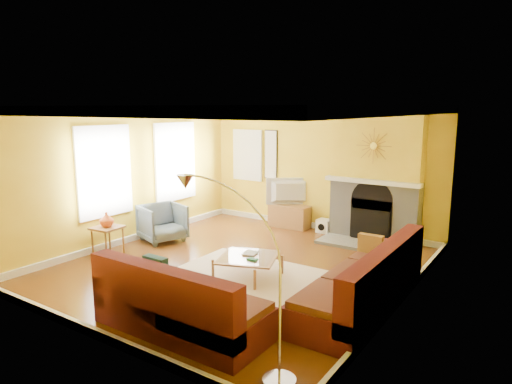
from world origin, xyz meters
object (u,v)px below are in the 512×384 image
Objects in this scene: media_console at (290,216)px; armchair at (163,223)px; side_table at (108,241)px; sectional_sofa at (274,269)px; coffee_table at (248,267)px; arc_lamp at (234,278)px.

armchair is (-1.60, -2.40, 0.12)m from media_console.
armchair is 1.56× the size of side_table.
sectional_sofa is 3.60m from side_table.
coffee_table is 0.45× the size of arc_lamp.
armchair is at bearing 164.93° from coffee_table.
coffee_table is at bearing 10.12° from side_table.
side_table is (-3.60, 0.00, -0.18)m from sectional_sofa.
sectional_sofa is at bearing 108.31° from arc_lamp.
sectional_sofa reaches higher than media_console.
side_table is (-2.80, -0.50, 0.09)m from coffee_table.
sectional_sofa is 3.61m from armchair.
sectional_sofa is 4.18× the size of coffee_table.
sectional_sofa is 6.97× the size of side_table.
media_console is 1.11× the size of armchair.
side_table reaches higher than coffee_table.
side_table reaches higher than media_console.
side_table is at bearing -116.57° from media_console.
sectional_sofa is 4.02× the size of media_console.
arc_lamp is (1.36, -2.20, 0.82)m from coffee_table.
side_table is 0.27× the size of arc_lamp.
armchair is 4.95m from arc_lamp.
sectional_sofa is 1.87m from arc_lamp.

